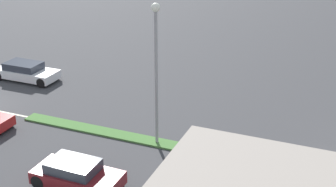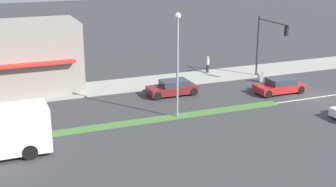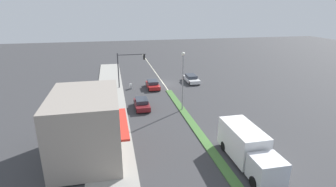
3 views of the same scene
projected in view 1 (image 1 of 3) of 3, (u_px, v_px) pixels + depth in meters
ground_plane at (265, 165)px, 22.69m from camera, size 160.00×160.00×0.00m
street_lamp at (156, 58)px, 22.86m from camera, size 0.44×0.44×7.37m
van_white at (26, 72)px, 33.09m from camera, size 1.89×4.56×1.26m
sedan_maroon at (77, 175)px, 20.83m from camera, size 1.81×4.01×1.26m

